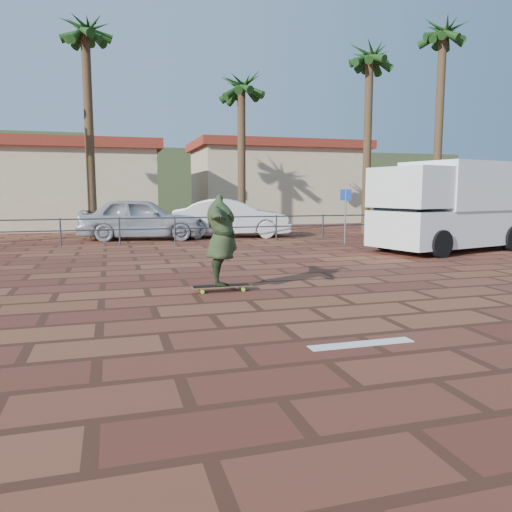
{
  "coord_description": "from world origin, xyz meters",
  "views": [
    {
      "loc": [
        -2.3,
        -6.69,
        1.91
      ],
      "look_at": [
        0.12,
        1.59,
        0.8
      ],
      "focal_mm": 35.0,
      "sensor_mm": 36.0,
      "label": 1
    }
  ],
  "objects_px": {
    "car_white": "(231,218)",
    "campervan": "(453,204)",
    "skateboarder": "(221,240)",
    "longboard": "(222,287)",
    "car_silver": "(142,219)"
  },
  "relations": [
    {
      "from": "campervan",
      "to": "car_silver",
      "type": "height_order",
      "value": "campervan"
    },
    {
      "from": "car_silver",
      "to": "car_white",
      "type": "relative_size",
      "value": 1.01
    },
    {
      "from": "skateboarder",
      "to": "campervan",
      "type": "distance_m",
      "value": 9.88
    },
    {
      "from": "longboard",
      "to": "campervan",
      "type": "height_order",
      "value": "campervan"
    },
    {
      "from": "longboard",
      "to": "skateboarder",
      "type": "distance_m",
      "value": 0.9
    },
    {
      "from": "longboard",
      "to": "campervan",
      "type": "relative_size",
      "value": 0.2
    },
    {
      "from": "longboard",
      "to": "car_white",
      "type": "height_order",
      "value": "car_white"
    },
    {
      "from": "car_white",
      "to": "longboard",
      "type": "bearing_deg",
      "value": 176.28
    },
    {
      "from": "skateboarder",
      "to": "campervan",
      "type": "relative_size",
      "value": 0.36
    },
    {
      "from": "car_white",
      "to": "campervan",
      "type": "bearing_deg",
      "value": -128.3
    },
    {
      "from": "longboard",
      "to": "car_white",
      "type": "relative_size",
      "value": 0.24
    },
    {
      "from": "campervan",
      "to": "car_silver",
      "type": "bearing_deg",
      "value": 130.44
    },
    {
      "from": "skateboarder",
      "to": "car_white",
      "type": "bearing_deg",
      "value": -4.12
    },
    {
      "from": "longboard",
      "to": "skateboarder",
      "type": "relative_size",
      "value": 0.54
    },
    {
      "from": "campervan",
      "to": "car_white",
      "type": "distance_m",
      "value": 8.91
    }
  ]
}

